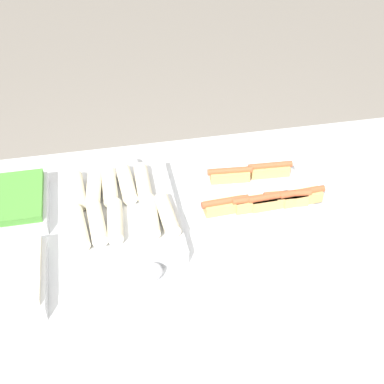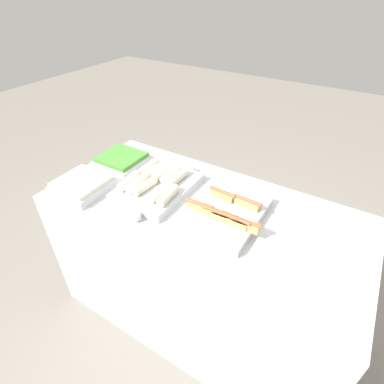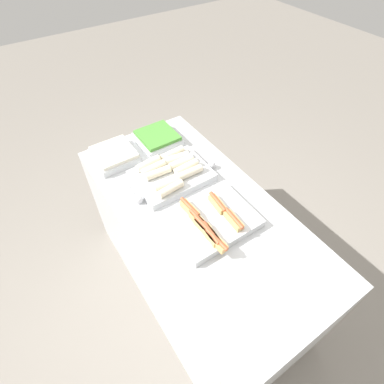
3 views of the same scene
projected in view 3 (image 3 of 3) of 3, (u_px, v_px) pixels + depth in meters
ground_plane at (196, 281)px, 2.46m from camera, size 12.00×12.00×0.00m
counter at (197, 250)px, 2.11m from camera, size 1.75×0.85×0.94m
tray_hotdogs at (211, 220)px, 1.66m from camera, size 0.42×0.47×0.10m
tray_wraps at (171, 173)px, 1.90m from camera, size 0.35×0.47×0.10m
tray_side_front at (115, 155)px, 2.03m from camera, size 0.29×0.28×0.07m
tray_side_back at (158, 138)px, 2.16m from camera, size 0.29×0.28×0.07m
serving_spoon_near at (138, 199)px, 1.78m from camera, size 0.21×0.05×0.05m
serving_spoon_far at (211, 165)px, 1.98m from camera, size 0.20×0.05×0.05m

